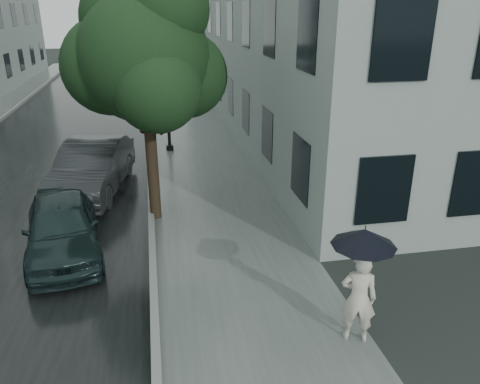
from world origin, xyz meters
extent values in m
plane|color=black|center=(0.00, 0.00, 0.00)|extent=(120.00, 120.00, 0.00)
cube|color=slate|center=(0.25, 12.00, 0.00)|extent=(3.50, 60.00, 0.01)
cube|color=slate|center=(-1.57, 12.00, 0.07)|extent=(0.15, 60.00, 0.15)
cube|color=black|center=(-5.08, 12.00, 0.00)|extent=(6.85, 60.00, 0.00)
cube|color=gray|center=(5.50, 19.50, 4.50)|extent=(7.00, 36.00, 9.00)
cube|color=black|center=(2.02, 19.50, 4.50)|extent=(0.08, 32.40, 7.20)
cube|color=black|center=(-10.32, 30.00, 4.00)|extent=(0.08, 16.20, 6.40)
imported|color=beige|center=(1.70, -1.00, 0.80)|extent=(0.68, 0.56, 1.59)
cylinder|color=black|center=(1.71, -0.95, 1.37)|extent=(0.02, 0.02, 0.73)
cone|color=black|center=(1.71, -0.95, 1.88)|extent=(1.12, 1.12, 0.28)
cylinder|color=black|center=(1.71, -0.95, 2.04)|extent=(0.02, 0.02, 0.08)
cylinder|color=black|center=(1.71, -0.95, 0.98)|extent=(0.03, 0.03, 0.06)
cylinder|color=#332619|center=(-1.45, 4.55, 1.45)|extent=(0.29, 0.29, 2.90)
sphere|color=#1B3B1B|center=(-1.45, 4.55, 4.07)|extent=(3.05, 3.05, 3.05)
sphere|color=#1B3B1B|center=(-0.50, 4.90, 3.60)|extent=(2.11, 2.11, 2.11)
sphere|color=#1B3B1B|center=(-2.27, 5.02, 3.84)|extent=(2.35, 2.35, 2.35)
sphere|color=#1B3B1B|center=(-1.22, 3.73, 3.48)|extent=(1.98, 1.98, 1.98)
sphere|color=#1B3B1B|center=(-1.80, 5.25, 4.90)|extent=(2.23, 2.23, 2.23)
sphere|color=#1B3B1B|center=(-0.87, 4.32, 5.13)|extent=(1.89, 1.89, 1.89)
cylinder|color=black|center=(-0.78, 10.67, 2.75)|extent=(0.12, 0.12, 5.50)
cylinder|color=black|center=(-0.78, 10.67, 0.10)|extent=(0.28, 0.28, 0.20)
imported|color=black|center=(-3.50, 2.98, 0.66)|extent=(2.13, 4.01, 1.30)
imported|color=#27292C|center=(-3.21, 6.71, 0.76)|extent=(2.35, 4.79, 1.51)
camera|label=1|loc=(-1.37, -6.90, 5.19)|focal=35.00mm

